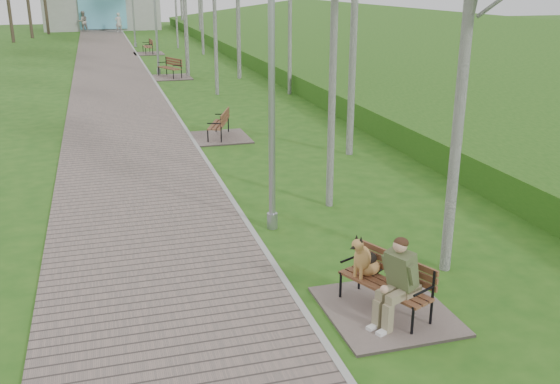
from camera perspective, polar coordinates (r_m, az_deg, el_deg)
The scene contains 15 objects.
ground at distance 11.09m, azimuth -2.54°, elevation -3.75°, with size 120.00×120.00×0.00m, color #235315.
walkway at distance 31.75m, azimuth -15.17°, elevation 10.50°, with size 3.50×67.00×0.04m, color #6C5E57.
kerb at distance 31.84m, azimuth -11.98°, elevation 10.77°, with size 0.10×67.00×0.05m, color #999993.
embankment at distance 33.51m, azimuth 9.55°, elevation 11.26°, with size 14.00×70.00×1.60m, color #437520.
building_north at distance 60.99m, azimuth -15.99°, elevation 15.99°, with size 10.00×5.20×4.00m.
bench_main at distance 8.45m, azimuth 9.41°, elevation -8.67°, with size 1.62×1.80×1.41m.
bench_second at distance 17.79m, azimuth -5.63°, elevation 5.47°, with size 1.58×1.76×0.97m.
bench_third at distance 29.50m, azimuth -10.02°, elevation 10.63°, with size 1.78×1.98×1.10m.
bench_far at distance 39.59m, azimuth -11.99°, elevation 12.53°, with size 1.76×1.95×1.08m.
lamp_post_near at distance 10.63m, azimuth -0.76°, elevation 8.41°, with size 0.19×0.19×4.99m.
lamp_post_second at distance 30.46m, azimuth -11.26°, elevation 14.62°, with size 0.18×0.18×4.73m.
lamp_post_third at distance 43.77m, azimuth -13.29°, elevation 15.86°, with size 0.20×0.20×5.06m.
lamp_post_far at distance 60.98m, azimuth -14.43°, elevation 16.47°, with size 0.20×0.20×5.06m.
pedestrian_near at distance 56.46m, azimuth -14.55°, elevation 14.75°, with size 0.60×0.40×1.66m, color silver.
pedestrian_far at distance 58.11m, azimuth -17.57°, elevation 14.63°, with size 0.85×0.66×1.75m, color gray.
Camera 1 is at (-2.38, -9.97, 4.25)m, focal length 40.00 mm.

